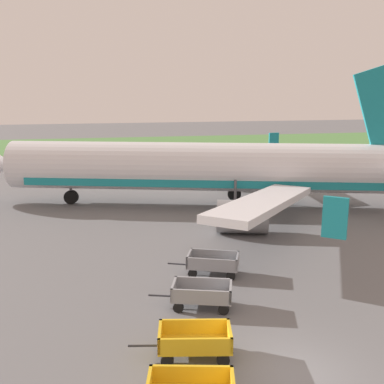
{
  "coord_description": "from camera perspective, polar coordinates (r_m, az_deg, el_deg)",
  "views": [
    {
      "loc": [
        -5.81,
        -12.6,
        9.14
      ],
      "look_at": [
        -0.4,
        14.96,
        2.8
      ],
      "focal_mm": 43.69,
      "sensor_mm": 36.0,
      "label": 1
    }
  ],
  "objects": [
    {
      "name": "ground_plane",
      "position": [
        16.62,
        12.18,
        -20.98
      ],
      "size": [
        220.0,
        220.0,
        0.0
      ],
      "primitive_type": "plane",
      "color": "slate"
    },
    {
      "name": "grass_strip",
      "position": [
        73.48,
        -6.52,
        5.52
      ],
      "size": [
        220.0,
        28.0,
        0.06
      ],
      "primitive_type": "cube",
      "color": "#518442",
      "rests_on": "ground"
    },
    {
      "name": "airplane",
      "position": [
        35.89,
        2.96,
        2.94
      ],
      "size": [
        37.08,
        30.07,
        11.34
      ],
      "color": "silver",
      "rests_on": "ground"
    },
    {
      "name": "baggage_cart_third_in_row",
      "position": [
        16.86,
        0.3,
        -17.72
      ],
      "size": [
        3.62,
        1.81,
        1.07
      ],
      "color": "gold",
      "rests_on": "ground"
    },
    {
      "name": "baggage_cart_fourth_in_row",
      "position": [
        20.16,
        1.2,
        -12.35
      ],
      "size": [
        3.61,
        2.07,
        1.07
      ],
      "color": "gray",
      "rests_on": "ground"
    },
    {
      "name": "baggage_cart_far_end",
      "position": [
        23.43,
        2.55,
        -8.67
      ],
      "size": [
        3.58,
        2.19,
        1.07
      ],
      "color": "gray",
      "rests_on": "ground"
    }
  ]
}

